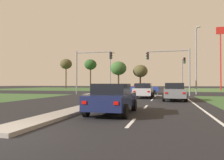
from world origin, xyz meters
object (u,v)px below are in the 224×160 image
Objects in this scene: pedestrian_at_median at (144,85)px; traffic_signal_far_right at (183,68)px; traffic_signal_near_right at (173,63)px; car_grey_fourth at (174,91)px; treeline_third at (118,68)px; car_red_second at (138,87)px; traffic_signal_near_left at (89,64)px; car_navy_sixth at (112,98)px; treeline_near at (66,64)px; treeline_second at (90,65)px; treeline_fourth at (140,71)px; street_lamp_third at (111,68)px; street_lamp_second at (196,58)px; car_silver_third at (144,90)px; fastfood_pole_sign at (220,45)px; car_blue_near at (144,88)px.

traffic_signal_far_right is at bearing -145.03° from pedestrian_at_median.
traffic_signal_near_right is 0.99× the size of traffic_signal_far_right.
traffic_signal_far_right is at bearing 83.73° from car_grey_fourth.
pedestrian_at_median is at bearing -59.80° from treeline_third.
car_red_second is 27.34m from traffic_signal_near_left.
car_navy_sixth is (4.60, -44.80, 0.01)m from car_red_second.
treeline_near is (-28.00, 51.42, 6.86)m from car_navy_sixth.
treeline_fourth is at bearing 13.40° from treeline_second.
street_lamp_third is 12.20m from treeline_third.
street_lamp_second is at bearing -156.81° from pedestrian_at_median.
street_lamp_second is at bearing -48.13° from street_lamp_third.
treeline_second is 15.50m from treeline_fourth.
treeline_fourth is (6.46, 1.95, -0.84)m from treeline_third.
traffic_signal_near_right is (8.08, -26.91, 3.36)m from car_red_second.
treeline_fourth reaches higher than car_silver_third.
fastfood_pole_sign reaches higher than car_red_second.
street_lamp_third is 1.32× the size of treeline_fourth.
car_silver_third is 0.52× the size of treeline_third.
traffic_signal_near_right reaches higher than car_red_second.
traffic_signal_near_right is at bearing 88.83° from car_grey_fourth.
traffic_signal_far_right is 0.82× the size of treeline_fourth.
pedestrian_at_median is (-2.60, 25.17, 0.40)m from car_silver_third.
treeline_second is (-25.62, 23.23, 3.17)m from traffic_signal_far_right.
car_grey_fourth is 19.77m from traffic_signal_far_right.
traffic_signal_near_left is 34.02m from fastfood_pole_sign.
car_red_second is at bearing -86.77° from treeline_fourth.
traffic_signal_near_left reaches higher than car_blue_near.
street_lamp_second is at bearing 54.92° from car_silver_third.
treeline_fourth is at bearing 2.54° from pedestrian_at_median.
street_lamp_second reaches higher than car_blue_near.
car_grey_fourth is 47.15m from treeline_fourth.
traffic_signal_near_right is at bearing 40.31° from car_blue_near.
fastfood_pole_sign is 36.10m from treeline_second.
treeline_fourth is (2.66, 37.97, 1.13)m from traffic_signal_near_left.
treeline_near is at bearing 118.57° from car_navy_sixth.
treeline_near is 1.03× the size of treeline_second.
car_grey_fourth is (3.06, -2.99, 0.01)m from car_silver_third.
car_red_second is 32.46m from car_silver_third.
street_lamp_third reaches higher than traffic_signal_near_left.
treeline_near is (-33.44, 22.35, 3.46)m from traffic_signal_far_right.
street_lamp_third reaches higher than car_blue_near.
traffic_signal_near_left is 17.40m from traffic_signal_far_right.
fastfood_pole_sign is at bearing 71.27° from car_grey_fourth.
traffic_signal_near_right is at bearing -67.17° from treeline_third.
street_lamp_third reaches higher than street_lamp_second.
pedestrian_at_median is 23.75m from treeline_second.
treeline_second is at bearing 131.04° from street_lamp_third.
street_lamp_third is (-17.75, 19.81, 0.12)m from street_lamp_second.
car_red_second is 2.66× the size of pedestrian_at_median.
traffic_signal_far_right is at bearing 80.06° from traffic_signal_near_right.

